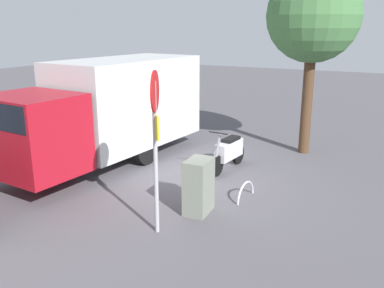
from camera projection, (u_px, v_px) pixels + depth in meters
The scene contains 7 objects.
ground_plane at pixel (193, 178), 11.01m from camera, with size 60.00×60.00×0.00m, color #524F55.
box_truck_near at pixel (106, 108), 11.74m from camera, with size 8.53×2.83×2.96m.
motorcycle at pixel (229, 151), 11.55m from camera, with size 1.81×0.55×1.20m.
stop_sign at pixel (155, 128), 7.56m from camera, with size 0.71×0.33×3.13m.
street_tree at pixel (313, 17), 12.13m from camera, with size 2.75×2.75×5.55m.
utility_cabinet at pixel (199, 186), 8.82m from camera, with size 0.71×0.47×1.19m, color slate.
bike_rack_hoop at pixel (245, 199), 9.68m from camera, with size 0.85×0.85×0.05m, color #B7B7BC.
Camera 1 is at (9.16, 4.82, 3.87)m, focal length 38.89 mm.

